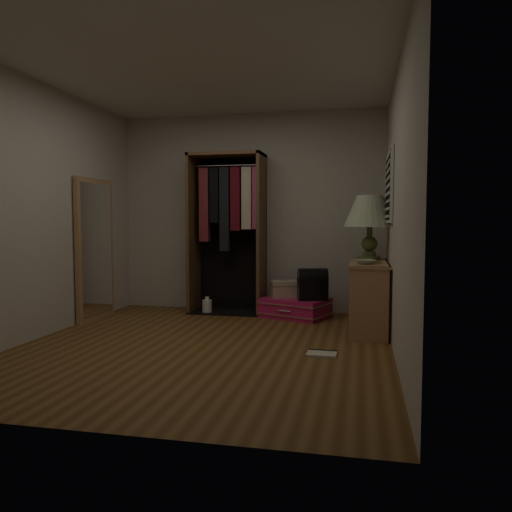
# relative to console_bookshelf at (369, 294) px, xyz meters

# --- Properties ---
(ground) EXTENTS (4.00, 4.00, 0.00)m
(ground) POSITION_rel_console_bookshelf_xyz_m (-1.54, -1.03, -0.40)
(ground) COLOR brown
(ground) RESTS_ON ground
(room_walls) EXTENTS (3.52, 4.02, 2.60)m
(room_walls) POSITION_rel_console_bookshelf_xyz_m (-1.46, -0.98, 1.10)
(room_walls) COLOR #BCB6A7
(room_walls) RESTS_ON ground
(console_bookshelf) EXTENTS (0.42, 1.12, 0.75)m
(console_bookshelf) POSITION_rel_console_bookshelf_xyz_m (0.00, 0.00, 0.00)
(console_bookshelf) COLOR #AA7752
(console_bookshelf) RESTS_ON ground
(open_wardrobe) EXTENTS (0.95, 0.50, 2.05)m
(open_wardrobe) POSITION_rel_console_bookshelf_xyz_m (-1.77, 0.75, 0.81)
(open_wardrobe) COLOR brown
(open_wardrobe) RESTS_ON ground
(floor_mirror) EXTENTS (0.06, 0.80, 1.70)m
(floor_mirror) POSITION_rel_console_bookshelf_xyz_m (-3.24, -0.03, 0.45)
(floor_mirror) COLOR #AC7F53
(floor_mirror) RESTS_ON ground
(pink_suitcase) EXTENTS (0.93, 0.81, 0.24)m
(pink_suitcase) POSITION_rel_console_bookshelf_xyz_m (-0.88, 0.57, -0.28)
(pink_suitcase) COLOR #BE1753
(pink_suitcase) RESTS_ON ground
(train_case) EXTENTS (0.36, 0.31, 0.22)m
(train_case) POSITION_rel_console_bookshelf_xyz_m (-1.03, 0.62, -0.05)
(train_case) COLOR tan
(train_case) RESTS_ON pink_suitcase
(black_bag) EXTENTS (0.40, 0.31, 0.38)m
(black_bag) POSITION_rel_console_bookshelf_xyz_m (-0.66, 0.49, 0.04)
(black_bag) COLOR black
(black_bag) RESTS_ON pink_suitcase
(table_lamp) EXTENTS (0.69, 0.69, 0.73)m
(table_lamp) POSITION_rel_console_bookshelf_xyz_m (0.00, 0.30, 0.89)
(table_lamp) COLOR #485529
(table_lamp) RESTS_ON console_bookshelf
(brass_tray) EXTENTS (0.27, 0.27, 0.01)m
(brass_tray) POSITION_rel_console_bookshelf_xyz_m (0.00, -0.20, 0.36)
(brass_tray) COLOR #A3853E
(brass_tray) RESTS_ON console_bookshelf
(ceramic_bowl) EXTENTS (0.25, 0.25, 0.05)m
(ceramic_bowl) POSITION_rel_console_bookshelf_xyz_m (-0.05, -0.33, 0.38)
(ceramic_bowl) COLOR #99B79C
(ceramic_bowl) RESTS_ON console_bookshelf
(white_jug) EXTENTS (0.16, 0.16, 0.22)m
(white_jug) POSITION_rel_console_bookshelf_xyz_m (-2.02, 0.57, -0.31)
(white_jug) COLOR white
(white_jug) RESTS_ON ground
(floor_book) EXTENTS (0.27, 0.22, 0.02)m
(floor_book) POSITION_rel_console_bookshelf_xyz_m (-0.42, -1.11, -0.39)
(floor_book) COLOR beige
(floor_book) RESTS_ON ground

